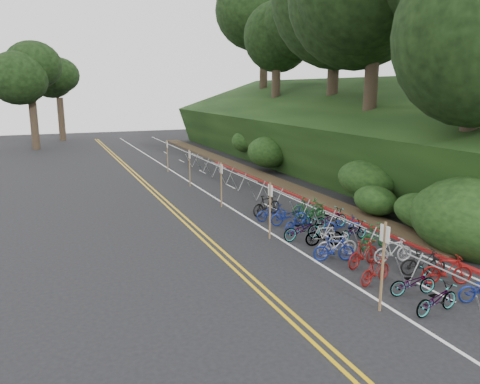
# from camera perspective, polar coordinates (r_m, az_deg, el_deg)

# --- Properties ---
(ground) EXTENTS (120.00, 120.00, 0.00)m
(ground) POSITION_cam_1_polar(r_m,az_deg,el_deg) (16.20, 9.66, -10.99)
(ground) COLOR black
(ground) RESTS_ON ground
(road_markings) EXTENTS (7.47, 80.00, 0.01)m
(road_markings) POSITION_cam_1_polar(r_m,az_deg,el_deg) (25.04, -1.47, -2.30)
(road_markings) COLOR gold
(road_markings) RESTS_ON ground
(red_curb) EXTENTS (0.25, 28.00, 0.10)m
(red_curb) POSITION_cam_1_polar(r_m,az_deg,el_deg) (28.81, 6.58, -0.30)
(red_curb) COLOR maroon
(red_curb) RESTS_ON ground
(embankment) EXTENTS (14.30, 48.14, 9.11)m
(embankment) POSITION_cam_1_polar(r_m,az_deg,el_deg) (38.09, 11.10, 6.52)
(embankment) COLOR black
(embankment) RESTS_ON ground
(tree_cluster) EXTENTS (32.78, 54.32, 18.98)m
(tree_cluster) POSITION_cam_1_polar(r_m,az_deg,el_deg) (39.23, 4.95, 20.45)
(tree_cluster) COLOR #2D2319
(tree_cluster) RESTS_ON ground
(bike_rack_front) EXTENTS (1.15, 3.25, 1.19)m
(bike_rack_front) POSITION_cam_1_polar(r_m,az_deg,el_deg) (15.25, 23.78, -9.87)
(bike_rack_front) COLOR gray
(bike_rack_front) RESTS_ON ground
(bike_racks_rest) EXTENTS (1.14, 23.00, 1.17)m
(bike_racks_rest) POSITION_cam_1_polar(r_m,az_deg,el_deg) (28.34, 0.86, 1.23)
(bike_racks_rest) COLOR gray
(bike_racks_rest) RESTS_ON ground
(signpost_near) EXTENTS (0.08, 0.40, 2.72)m
(signpost_near) POSITION_cam_1_polar(r_m,az_deg,el_deg) (14.22, 17.03, -8.06)
(signpost_near) COLOR brown
(signpost_near) RESTS_ON ground
(signposts_rest) EXTENTS (0.08, 18.40, 2.50)m
(signposts_rest) POSITION_cam_1_polar(r_m,az_deg,el_deg) (28.31, -4.42, 2.37)
(signposts_rest) COLOR brown
(signposts_rest) RESTS_ON ground
(bike_front) EXTENTS (0.92, 1.64, 0.95)m
(bike_front) POSITION_cam_1_polar(r_m,az_deg,el_deg) (18.15, 11.37, -6.82)
(bike_front) COLOR navy
(bike_front) RESTS_ON ground
(bike_valet) EXTENTS (3.16, 13.43, 1.09)m
(bike_valet) POSITION_cam_1_polar(r_m,az_deg,el_deg) (19.90, 12.36, -5.13)
(bike_valet) COLOR slate
(bike_valet) RESTS_ON ground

